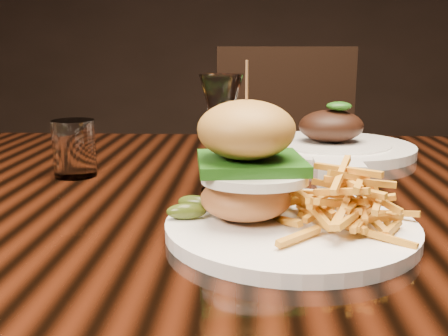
{
  "coord_description": "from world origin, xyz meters",
  "views": [
    {
      "loc": [
        -0.04,
        -0.76,
        0.95
      ],
      "look_at": [
        -0.07,
        -0.15,
        0.81
      ],
      "focal_mm": 42.0,
      "sensor_mm": 36.0,
      "label": 1
    }
  ],
  "objects_px": {
    "far_dish": "(330,143)",
    "wine_glass": "(221,107)",
    "dining_table": "(273,233)",
    "chair_far": "(289,177)",
    "burger_plate": "(286,191)"
  },
  "relations": [
    {
      "from": "dining_table",
      "to": "chair_far",
      "type": "height_order",
      "value": "chair_far"
    },
    {
      "from": "dining_table",
      "to": "burger_plate",
      "type": "height_order",
      "value": "burger_plate"
    },
    {
      "from": "dining_table",
      "to": "wine_glass",
      "type": "height_order",
      "value": "wine_glass"
    },
    {
      "from": "chair_far",
      "to": "far_dish",
      "type": "bearing_deg",
      "value": -92.9
    },
    {
      "from": "dining_table",
      "to": "wine_glass",
      "type": "xyz_separation_m",
      "value": [
        -0.08,
        -0.04,
        0.2
      ]
    },
    {
      "from": "burger_plate",
      "to": "wine_glass",
      "type": "bearing_deg",
      "value": 120.61
    },
    {
      "from": "dining_table",
      "to": "chair_far",
      "type": "relative_size",
      "value": 1.68
    },
    {
      "from": "wine_glass",
      "to": "far_dish",
      "type": "distance_m",
      "value": 0.36
    },
    {
      "from": "dining_table",
      "to": "far_dish",
      "type": "xyz_separation_m",
      "value": [
        0.12,
        0.25,
        0.1
      ]
    },
    {
      "from": "far_dish",
      "to": "wine_glass",
      "type": "bearing_deg",
      "value": -124.02
    },
    {
      "from": "dining_table",
      "to": "chair_far",
      "type": "distance_m",
      "value": 0.91
    },
    {
      "from": "chair_far",
      "to": "wine_glass",
      "type": "bearing_deg",
      "value": -105.49
    },
    {
      "from": "far_dish",
      "to": "chair_far",
      "type": "xyz_separation_m",
      "value": [
        -0.03,
        0.65,
        -0.23
      ]
    },
    {
      "from": "far_dish",
      "to": "chair_far",
      "type": "bearing_deg",
      "value": 92.53
    },
    {
      "from": "dining_table",
      "to": "far_dish",
      "type": "bearing_deg",
      "value": 64.44
    }
  ]
}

